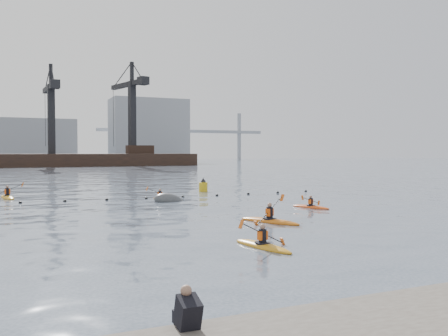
{
  "coord_description": "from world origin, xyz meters",
  "views": [
    {
      "loc": [
        -8.3,
        -13.73,
        3.68
      ],
      "look_at": [
        1.86,
        9.25,
        2.8
      ],
      "focal_mm": 38.0,
      "sensor_mm": 36.0,
      "label": 1
    }
  ],
  "objects_px": {
    "kayaker_1": "(263,245)",
    "kayaker_4": "(311,206)",
    "kayaker_5": "(7,197)",
    "nav_buoy": "(203,187)",
    "mooring_buoy": "(169,201)",
    "kayaker_0": "(270,220)",
    "kayaker_3": "(160,199)"
  },
  "relations": [
    {
      "from": "kayaker_5",
      "to": "nav_buoy",
      "type": "height_order",
      "value": "nav_buoy"
    },
    {
      "from": "kayaker_3",
      "to": "mooring_buoy",
      "type": "relative_size",
      "value": 1.33
    },
    {
      "from": "kayaker_3",
      "to": "kayaker_4",
      "type": "relative_size",
      "value": 1.08
    },
    {
      "from": "kayaker_4",
      "to": "nav_buoy",
      "type": "height_order",
      "value": "nav_buoy"
    },
    {
      "from": "kayaker_0",
      "to": "kayaker_5",
      "type": "bearing_deg",
      "value": 96.98
    },
    {
      "from": "kayaker_1",
      "to": "kayaker_5",
      "type": "distance_m",
      "value": 26.8
    },
    {
      "from": "kayaker_1",
      "to": "mooring_buoy",
      "type": "relative_size",
      "value": 1.41
    },
    {
      "from": "kayaker_4",
      "to": "kayaker_5",
      "type": "height_order",
      "value": "kayaker_5"
    },
    {
      "from": "kayaker_5",
      "to": "mooring_buoy",
      "type": "height_order",
      "value": "kayaker_5"
    },
    {
      "from": "kayaker_1",
      "to": "nav_buoy",
      "type": "height_order",
      "value": "nav_buoy"
    },
    {
      "from": "kayaker_4",
      "to": "kayaker_5",
      "type": "xyz_separation_m",
      "value": [
        -18.22,
        15.16,
        0.02
      ]
    },
    {
      "from": "nav_buoy",
      "to": "kayaker_4",
      "type": "bearing_deg",
      "value": -82.8
    },
    {
      "from": "nav_buoy",
      "to": "kayaker_1",
      "type": "bearing_deg",
      "value": -106.25
    },
    {
      "from": "mooring_buoy",
      "to": "nav_buoy",
      "type": "bearing_deg",
      "value": 51.7
    },
    {
      "from": "kayaker_5",
      "to": "mooring_buoy",
      "type": "relative_size",
      "value": 1.56
    },
    {
      "from": "kayaker_0",
      "to": "kayaker_5",
      "type": "relative_size",
      "value": 0.99
    },
    {
      "from": "kayaker_1",
      "to": "kayaker_5",
      "type": "relative_size",
      "value": 0.9
    },
    {
      "from": "nav_buoy",
      "to": "kayaker_0",
      "type": "bearing_deg",
      "value": -101.14
    },
    {
      "from": "kayaker_0",
      "to": "kayaker_3",
      "type": "distance_m",
      "value": 13.33
    },
    {
      "from": "kayaker_1",
      "to": "mooring_buoy",
      "type": "height_order",
      "value": "kayaker_1"
    },
    {
      "from": "kayaker_1",
      "to": "kayaker_4",
      "type": "height_order",
      "value": "kayaker_1"
    },
    {
      "from": "kayaker_1",
      "to": "kayaker_3",
      "type": "height_order",
      "value": "kayaker_1"
    },
    {
      "from": "kayaker_4",
      "to": "nav_buoy",
      "type": "bearing_deg",
      "value": -103.47
    },
    {
      "from": "kayaker_5",
      "to": "kayaker_4",
      "type": "bearing_deg",
      "value": -50.65
    },
    {
      "from": "kayaker_3",
      "to": "kayaker_0",
      "type": "bearing_deg",
      "value": -79.05
    },
    {
      "from": "mooring_buoy",
      "to": "kayaker_4",
      "type": "bearing_deg",
      "value": -46.91
    },
    {
      "from": "kayaker_0",
      "to": "kayaker_1",
      "type": "distance_m",
      "value": 6.49
    },
    {
      "from": "kayaker_0",
      "to": "kayaker_3",
      "type": "height_order",
      "value": "kayaker_0"
    },
    {
      "from": "kayaker_5",
      "to": "kayaker_0",
      "type": "bearing_deg",
      "value": -68.16
    },
    {
      "from": "kayaker_1",
      "to": "nav_buoy",
      "type": "relative_size",
      "value": 2.27
    },
    {
      "from": "kayaker_0",
      "to": "mooring_buoy",
      "type": "bearing_deg",
      "value": 71.92
    },
    {
      "from": "kayaker_1",
      "to": "kayaker_4",
      "type": "distance_m",
      "value": 13.47
    }
  ]
}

